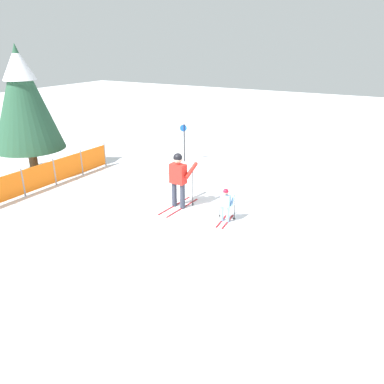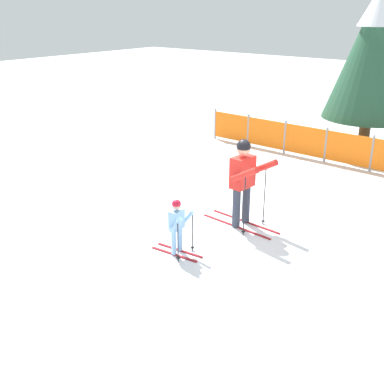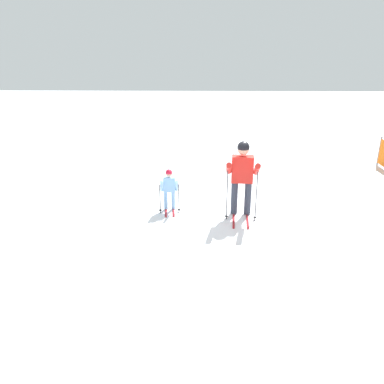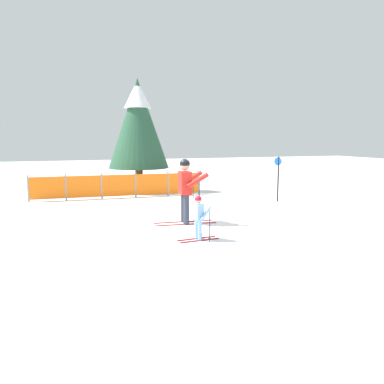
% 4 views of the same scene
% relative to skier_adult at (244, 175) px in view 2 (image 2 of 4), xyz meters
% --- Properties ---
extents(ground_plane, '(60.00, 60.00, 0.00)m').
position_rel_skier_adult_xyz_m(ground_plane, '(-0.12, -0.14, -1.02)').
color(ground_plane, white).
extents(skier_adult, '(1.62, 0.75, 1.70)m').
position_rel_skier_adult_xyz_m(skier_adult, '(0.00, 0.00, 0.00)').
color(skier_adult, maroon).
rests_on(skier_adult, ground_plane).
extents(skier_child, '(0.94, 0.50, 0.99)m').
position_rel_skier_adult_xyz_m(skier_child, '(-0.23, -1.64, -0.45)').
color(skier_child, maroon).
rests_on(skier_child, ground_plane).
extents(safety_fence, '(6.33, 0.27, 0.95)m').
position_rel_skier_adult_xyz_m(safety_fence, '(-1.09, 4.81, -0.54)').
color(safety_fence, gray).
rests_on(safety_fence, ground_plane).
extents(conifer_far, '(2.50, 2.50, 4.65)m').
position_rel_skier_adult_xyz_m(conifer_far, '(-0.02, 6.40, 1.86)').
color(conifer_far, '#4C3823').
rests_on(conifer_far, ground_plane).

